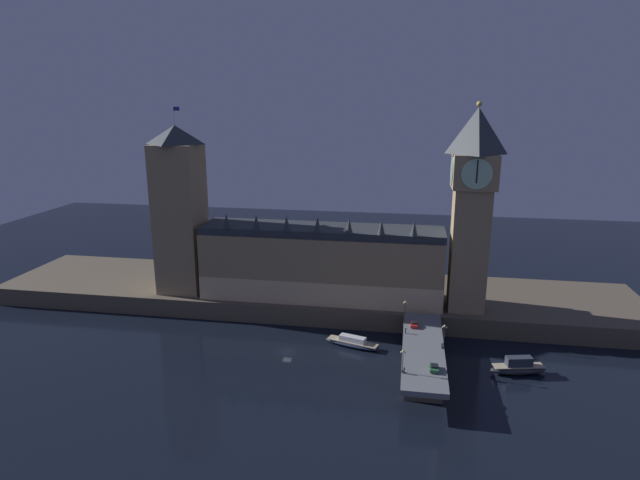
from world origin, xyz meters
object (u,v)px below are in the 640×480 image
Objects in this scene: clock_tower at (472,204)px; street_lamp_near at (403,358)px; street_lamp_far at (405,309)px; car_southbound_lead at (434,368)px; pedestrian_far_rail at (406,330)px; boat_downstream at (518,368)px; car_northbound_lead at (414,324)px; pedestrian_mid_walk at (442,345)px; pedestrian_near_rail at (404,370)px; victoria_tower at (180,210)px; boat_upstream at (353,343)px; street_lamp_mid at (444,334)px.

clock_tower is 57.84m from street_lamp_near.
car_southbound_lead is at bearing -74.57° from street_lamp_far.
car_southbound_lead is 0.68× the size of street_lamp_near.
pedestrian_far_rail is 30.61m from boat_downstream.
street_lamp_far is (-7.50, 27.19, 3.60)m from car_southbound_lead.
car_northbound_lead is 29.60m from boat_downstream.
car_southbound_lead is at bearing -101.03° from pedestrian_mid_walk.
street_lamp_far is (-9.87, 15.05, 3.35)m from pedestrian_mid_walk.
clock_tower reaches higher than street_lamp_near.
pedestrian_near_rail is at bearing -148.53° from boat_downstream.
street_lamp_near is (75.62, -48.41, -23.40)m from victoria_tower.
boat_upstream is 45.48m from boat_downstream.
boat_downstream is at bearing -10.94° from boat_upstream.
street_lamp_mid is (10.27, 14.72, 0.41)m from street_lamp_near.
victoria_tower is at bearing 158.30° from pedestrian_mid_walk.
car_southbound_lead is 33.31m from boat_upstream.
pedestrian_near_rail is at bearing -32.77° from victoria_tower.
clock_tower is at bearing 75.06° from pedestrian_mid_walk.
victoria_tower is 94.10m from pedestrian_near_rail.
pedestrian_far_rail is 0.10× the size of boat_upstream.
car_southbound_lead is at bearing -102.51° from street_lamp_mid.
car_southbound_lead is 8.39m from street_lamp_near.
car_northbound_lead is 4.91m from street_lamp_far.
car_northbound_lead is at bearing 118.33° from pedestrian_mid_walk.
boat_upstream is (60.95, -22.19, -33.00)m from victoria_tower.
boat_downstream is at bearing 9.02° from pedestrian_mid_walk.
pedestrian_mid_walk reaches higher than car_northbound_lead.
pedestrian_near_rail is at bearing -89.24° from street_lamp_far.
pedestrian_far_rail is 0.27× the size of street_lamp_far.
victoria_tower reaches higher than car_northbound_lead.
boat_downstream is (22.48, 15.33, -6.01)m from car_southbound_lead.
pedestrian_near_rail is 0.10× the size of boat_upstream.
car_northbound_lead reaches higher than boat_upstream.
victoria_tower is 15.46× the size of car_southbound_lead.
car_southbound_lead is 27.86m from boat_downstream.
street_lamp_far is (-18.47, -17.19, -28.23)m from clock_tower.
car_southbound_lead is 0.61× the size of street_lamp_mid.
car_northbound_lead is 5.78m from pedestrian_far_rail.
clock_tower is at bearing 42.94° from street_lamp_far.
street_lamp_near reaches higher than pedestrian_far_rail.
pedestrian_near_rail is at bearing -122.42° from pedestrian_mid_walk.
pedestrian_near_rail is 0.27× the size of street_lamp_far.
victoria_tower is at bearing 150.96° from car_southbound_lead.
car_southbound_lead is 12.37m from pedestrian_mid_walk.
street_lamp_far is 33.64m from boat_downstream.
pedestrian_near_rail is (76.02, -48.93, -26.10)m from victoria_tower.
pedestrian_far_rail is 22.47m from street_lamp_near.
pedestrian_near_rail reaches higher than car_northbound_lead.
street_lamp_far reaches higher than pedestrian_far_rail.
boat_upstream is at bearing 155.26° from street_lamp_mid.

